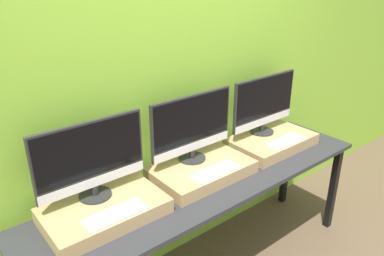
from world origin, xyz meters
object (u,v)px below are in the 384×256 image
monitor_left (91,158)px  monitor_center (192,126)px  keyboard_left (115,214)px  keyboard_right (286,141)px  keyboard_center (215,171)px  monitor_right (264,103)px

monitor_left → monitor_center: size_ratio=1.00×
keyboard_left → keyboard_right: 1.39m
keyboard_center → keyboard_right: 0.70m
monitor_center → keyboard_center: (0.00, -0.23, -0.23)m
keyboard_center → keyboard_left: bearing=180.0°
keyboard_center → monitor_right: bearing=18.2°
keyboard_left → keyboard_right: (1.39, 0.00, 0.00)m
keyboard_left → monitor_right: bearing=9.4°
monitor_left → monitor_center: bearing=0.0°
monitor_left → keyboard_left: monitor_left is taller
monitor_center → monitor_right: (0.70, 0.00, 0.00)m
monitor_left → keyboard_left: size_ratio=1.88×
monitor_right → keyboard_right: bearing=-90.0°
keyboard_center → keyboard_right: size_ratio=1.00×
monitor_right → keyboard_right: (-0.00, -0.23, -0.23)m
keyboard_center → monitor_right: size_ratio=0.53×
monitor_center → monitor_right: 0.70m
keyboard_left → keyboard_right: same height
keyboard_center → monitor_left: bearing=161.8°
monitor_center → monitor_right: same height
monitor_left → keyboard_right: size_ratio=1.88×
monitor_center → keyboard_center: monitor_center is taller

